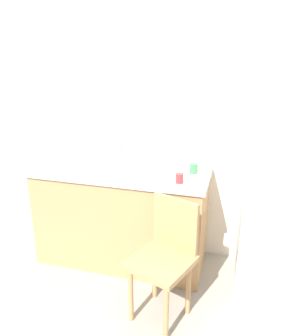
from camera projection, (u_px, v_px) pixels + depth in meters
ground_plane at (140, 314)px, 2.46m from camera, size 8.00×8.00×0.00m
back_wall at (172, 124)px, 2.96m from camera, size 4.80×0.10×2.48m
cabinet_base at (122, 217)px, 3.01m from camera, size 1.49×0.60×0.86m
countertop at (121, 171)px, 2.86m from camera, size 1.53×0.64×0.04m
faucet at (118, 147)px, 3.07m from camera, size 0.02×0.02×0.25m
refrigerator at (280, 210)px, 2.56m from camera, size 0.58×0.64×1.38m
chair at (165, 255)px, 2.32m from camera, size 0.51×0.51×0.89m
dish_tray at (125, 164)px, 2.91m from camera, size 0.28×0.20×0.05m
cup_white at (102, 157)px, 3.02m from camera, size 0.06×0.06×0.10m
cup_green at (194, 168)px, 2.74m from camera, size 0.07×0.07×0.08m
cup_red at (179, 178)px, 2.53m from camera, size 0.06×0.06×0.08m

